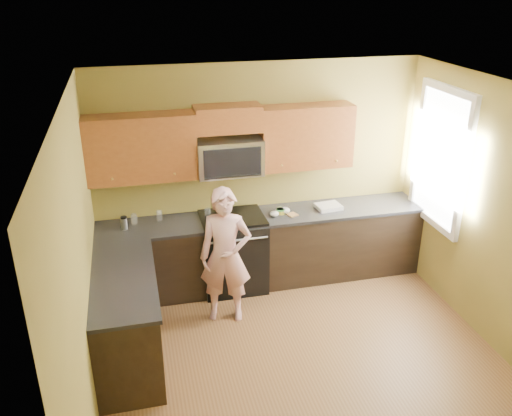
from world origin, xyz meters
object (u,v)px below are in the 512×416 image
object	(u,v)px
microwave	(229,174)
frying_pan	(229,226)
stove	(233,252)
travel_mug	(125,229)
butter_tub	(281,213)
woman	(226,256)

from	to	relation	value
microwave	frying_pan	world-z (taller)	microwave
stove	travel_mug	distance (m)	1.33
butter_tub	travel_mug	size ratio (longest dim) A/B	0.69
butter_tub	frying_pan	bearing A→B (deg)	-158.88
travel_mug	butter_tub	bearing A→B (deg)	0.19
woman	travel_mug	size ratio (longest dim) A/B	9.84
stove	frying_pan	bearing A→B (deg)	-110.00
stove	microwave	distance (m)	0.98
woman	stove	bearing A→B (deg)	86.33
frying_pan	butter_tub	world-z (taller)	frying_pan
butter_tub	microwave	bearing A→B (deg)	169.77
frying_pan	travel_mug	size ratio (longest dim) A/B	3.18
woman	travel_mug	bearing A→B (deg)	162.61
butter_tub	travel_mug	bearing A→B (deg)	-179.81
woman	frying_pan	xyz separation A→B (m)	(0.11, 0.38, 0.17)
microwave	frying_pan	bearing A→B (deg)	-103.73
woman	butter_tub	xyz separation A→B (m)	(0.81, 0.65, 0.14)
stove	frying_pan	world-z (taller)	frying_pan
stove	travel_mug	size ratio (longest dim) A/B	5.99
butter_tub	travel_mug	xyz separation A→B (m)	(-1.86, -0.01, 0.00)
microwave	travel_mug	size ratio (longest dim) A/B	4.79
microwave	butter_tub	bearing A→B (deg)	-10.23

